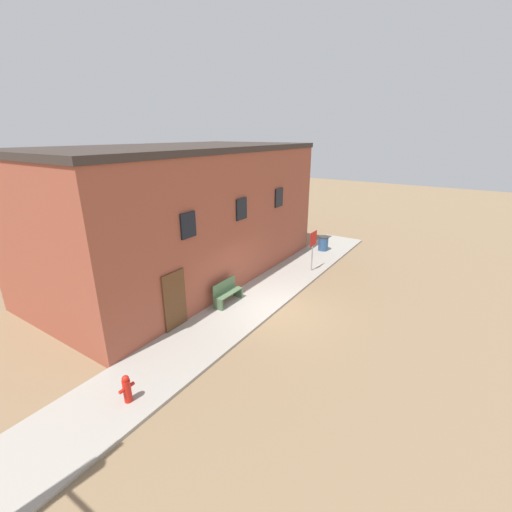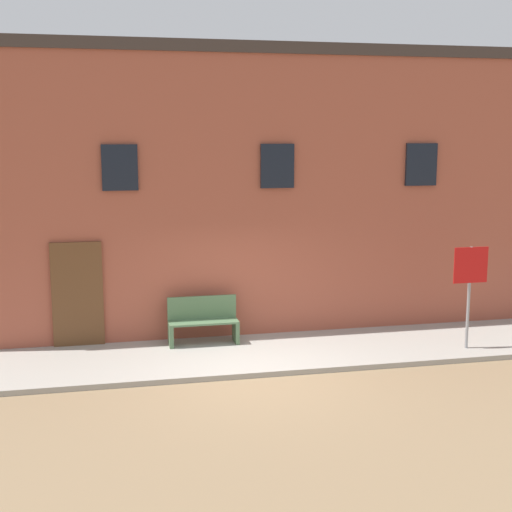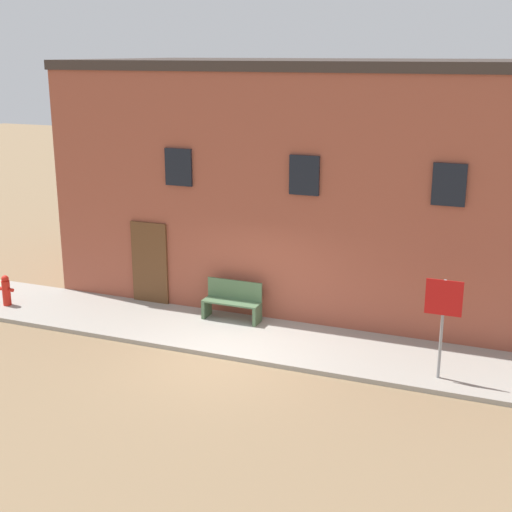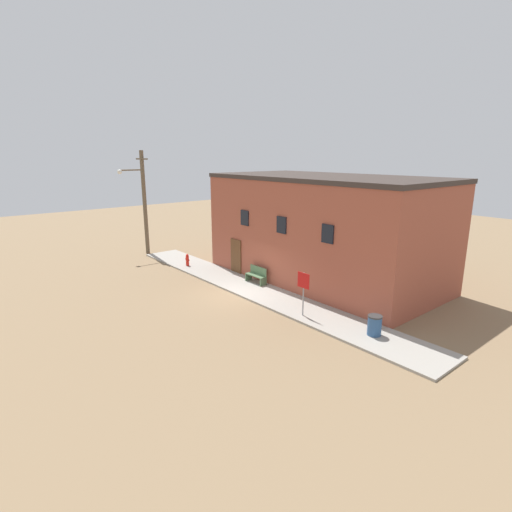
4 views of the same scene
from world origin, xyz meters
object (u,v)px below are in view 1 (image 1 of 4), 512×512
Objects in this scene: stop_sign at (313,243)px; trash_bin at (323,243)px; fire_hydrant at (127,389)px; bench at (227,292)px.

trash_bin is (3.30, 0.77, -1.00)m from stop_sign.
fire_hydrant is at bearing -177.86° from trash_bin.
trash_bin reaches higher than fire_hydrant.
bench is (5.74, 1.21, 0.05)m from fire_hydrant.
stop_sign is at bearing -166.90° from trash_bin.
stop_sign is at bearing -15.98° from bench.
trash_bin is at bearing 2.14° from fire_hydrant.
bench is 8.39m from trash_bin.
fire_hydrant is at bearing 178.72° from stop_sign.
bench is at bearing 175.33° from trash_bin.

